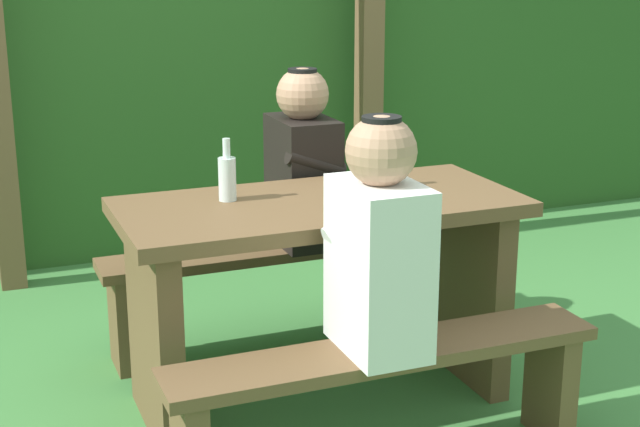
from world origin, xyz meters
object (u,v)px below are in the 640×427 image
(picnic_table, at_px, (320,267))
(bottle_left, at_px, (373,163))
(drinking_glass, at_px, (386,185))
(cell_phone, at_px, (385,205))
(bench_near, at_px, (385,383))
(bench_far, at_px, (271,274))
(bottle_right, at_px, (227,177))
(person_white_shirt, at_px, (379,245))
(person_black_coat, at_px, (303,164))

(picnic_table, height_order, bottle_left, bottle_left)
(drinking_glass, height_order, cell_phone, drinking_glass)
(bench_near, distance_m, cell_phone, 0.62)
(bench_near, height_order, bench_far, same)
(drinking_glass, bearing_deg, picnic_table, 160.50)
(bottle_right, bearing_deg, person_white_shirt, -67.28)
(drinking_glass, relative_size, bottle_right, 0.45)
(bench_far, height_order, drinking_glass, drinking_glass)
(person_white_shirt, height_order, drinking_glass, person_white_shirt)
(drinking_glass, xyz_separation_m, cell_phone, (-0.04, -0.08, -0.04))
(bench_far, distance_m, person_white_shirt, 1.17)
(person_white_shirt, bearing_deg, bench_far, 88.61)
(bench_far, relative_size, person_black_coat, 1.95)
(bottle_left, bearing_deg, drinking_glass, -98.40)
(bench_far, xyz_separation_m, bottle_right, (-0.30, -0.42, 0.53))
(bench_near, relative_size, cell_phone, 10.00)
(cell_phone, bearing_deg, bottle_left, 85.12)
(bench_near, bearing_deg, person_white_shirt, 172.74)
(person_white_shirt, relative_size, person_black_coat, 1.00)
(bench_near, bearing_deg, bottle_left, 68.92)
(bottle_left, bearing_deg, person_black_coat, 102.55)
(bottle_left, relative_size, bottle_right, 1.01)
(person_black_coat, xyz_separation_m, cell_phone, (0.03, -0.70, 0.00))
(bench_far, height_order, bottle_right, bottle_right)
(picnic_table, xyz_separation_m, bottle_right, (-0.30, 0.12, 0.33))
(drinking_glass, relative_size, cell_phone, 0.71)
(picnic_table, height_order, person_black_coat, person_black_coat)
(bench_far, xyz_separation_m, drinking_glass, (0.22, -0.62, 0.50))
(cell_phone, bearing_deg, person_black_coat, 103.32)
(picnic_table, distance_m, person_white_shirt, 0.59)
(bench_near, bearing_deg, drinking_glass, 64.86)
(bench_near, bearing_deg, picnic_table, 90.00)
(picnic_table, relative_size, drinking_glass, 14.12)
(drinking_glass, bearing_deg, person_white_shirt, -117.89)
(bottle_left, bearing_deg, bottle_right, 176.93)
(picnic_table, bearing_deg, bench_far, 90.00)
(picnic_table, distance_m, cell_phone, 0.34)
(person_white_shirt, xyz_separation_m, bottle_left, (0.27, 0.62, 0.09))
(bench_near, xyz_separation_m, person_white_shirt, (-0.03, 0.00, 0.45))
(cell_phone, bearing_deg, bottle_right, 160.51)
(person_black_coat, relative_size, drinking_glass, 7.26)
(bottle_right, height_order, cell_phone, bottle_right)
(person_black_coat, height_order, drinking_glass, person_black_coat)
(picnic_table, height_order, person_white_shirt, person_white_shirt)
(bench_near, relative_size, drinking_glass, 14.12)
(person_black_coat, distance_m, drinking_glass, 0.62)
(person_black_coat, distance_m, bottle_right, 0.61)
(bench_near, relative_size, bench_far, 1.00)
(person_black_coat, distance_m, cell_phone, 0.70)
(person_white_shirt, bearing_deg, bottle_left, 66.77)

